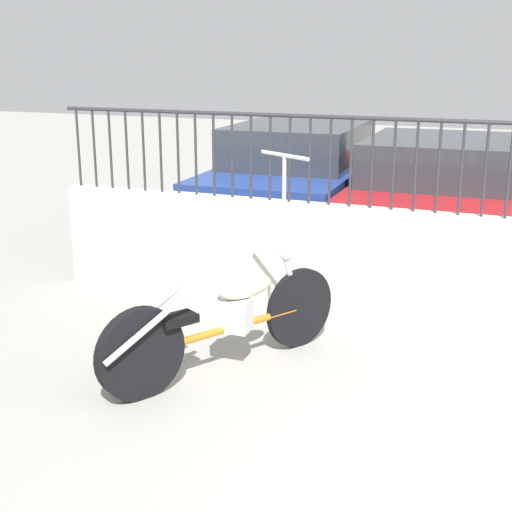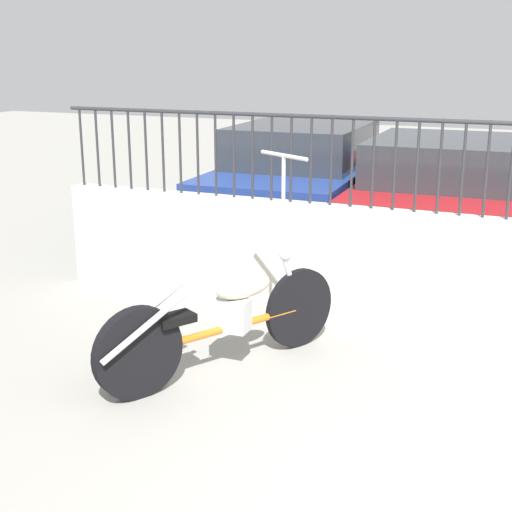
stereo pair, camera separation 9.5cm
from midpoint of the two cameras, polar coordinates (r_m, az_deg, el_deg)
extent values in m
cylinder|color=#2D2D33|center=(7.43, -14.38, 8.47)|extent=(0.02, 0.02, 0.79)
cylinder|color=#2D2D33|center=(7.32, -13.18, 8.45)|extent=(0.02, 0.02, 0.79)
cylinder|color=#2D2D33|center=(7.22, -11.95, 8.42)|extent=(0.02, 0.02, 0.79)
cylinder|color=#2D2D33|center=(7.12, -10.68, 8.38)|extent=(0.02, 0.02, 0.79)
cylinder|color=#2D2D33|center=(7.02, -9.37, 8.34)|extent=(0.02, 0.02, 0.79)
cylinder|color=#2D2D33|center=(6.93, -8.03, 8.30)|extent=(0.02, 0.02, 0.79)
cylinder|color=#2D2D33|center=(6.85, -6.66, 8.25)|extent=(0.02, 0.02, 0.79)
cylinder|color=#2D2D33|center=(6.76, -5.25, 8.19)|extent=(0.02, 0.02, 0.79)
cylinder|color=#2D2D33|center=(6.68, -3.81, 8.13)|extent=(0.02, 0.02, 0.79)
cylinder|color=#2D2D33|center=(6.61, -2.33, 8.06)|extent=(0.02, 0.02, 0.79)
cylinder|color=#2D2D33|center=(6.54, -0.82, 7.99)|extent=(0.02, 0.02, 0.79)
cylinder|color=#2D2D33|center=(6.47, 0.72, 7.90)|extent=(0.02, 0.02, 0.79)
cylinder|color=#2D2D33|center=(6.41, 2.29, 7.81)|extent=(0.02, 0.02, 0.79)
cylinder|color=#2D2D33|center=(6.35, 3.88, 7.71)|extent=(0.02, 0.02, 0.79)
cylinder|color=#2D2D33|center=(6.30, 5.51, 7.61)|extent=(0.02, 0.02, 0.79)
cylinder|color=#2D2D33|center=(6.25, 7.16, 7.49)|extent=(0.02, 0.02, 0.79)
cylinder|color=#2D2D33|center=(6.21, 8.83, 7.37)|extent=(0.02, 0.02, 0.79)
cylinder|color=#2D2D33|center=(6.17, 10.53, 7.24)|extent=(0.02, 0.02, 0.79)
cylinder|color=#2D2D33|center=(6.14, 12.24, 7.10)|extent=(0.02, 0.02, 0.79)
cylinder|color=#2D2D33|center=(6.12, 13.96, 6.95)|extent=(0.02, 0.02, 0.79)
cylinder|color=#2D2D33|center=(6.10, 15.70, 6.80)|extent=(0.02, 0.02, 0.79)
cylinder|color=#2D2D33|center=(6.08, 17.45, 6.64)|extent=(0.02, 0.02, 0.79)
cylinder|color=#2D2D33|center=(6.07, 19.20, 6.47)|extent=(0.02, 0.02, 0.79)
cylinder|color=black|center=(5.78, 3.04, -4.16)|extent=(0.38, 0.59, 0.65)
cylinder|color=black|center=(5.00, -9.77, -7.72)|extent=(0.41, 0.62, 0.67)
cylinder|color=orange|center=(5.35, -2.88, -5.85)|extent=(0.73, 1.19, 0.06)
cube|color=silver|center=(5.34, -2.46, -4.73)|extent=(0.28, 0.18, 0.24)
ellipsoid|color=beige|center=(5.34, -1.44, -2.44)|extent=(0.42, 0.52, 0.18)
cube|color=black|center=(5.07, -6.89, -5.06)|extent=(0.28, 0.32, 0.06)
cylinder|color=silver|center=(5.64, 2.39, -1.98)|extent=(0.15, 0.21, 0.51)
sphere|color=silver|center=(5.54, 1.95, 0.17)|extent=(0.11, 0.11, 0.11)
cylinder|color=silver|center=(5.42, 1.75, 4.13)|extent=(0.03, 0.03, 0.75)
cylinder|color=silver|center=(5.36, 1.78, 8.05)|extent=(0.46, 0.29, 0.03)
cylinder|color=silver|center=(4.88, -8.97, -5.49)|extent=(0.41, 0.65, 0.42)
cylinder|color=silver|center=(4.99, -9.77, -5.01)|extent=(0.41, 0.65, 0.42)
cylinder|color=black|center=(11.08, 1.35, 5.68)|extent=(0.13, 0.64, 0.64)
cylinder|color=black|center=(10.69, 9.57, 5.07)|extent=(0.13, 0.64, 0.64)
cylinder|color=black|center=(8.67, -4.16, 2.70)|extent=(0.13, 0.64, 0.64)
cylinder|color=black|center=(8.17, 6.20, 1.81)|extent=(0.13, 0.64, 0.64)
cube|color=navy|center=(9.56, 3.44, 5.57)|extent=(1.82, 4.28, 0.68)
cube|color=#2D3338|center=(9.27, 3.13, 8.96)|extent=(1.59, 2.07, 0.50)
cylinder|color=black|center=(10.13, 10.11, 4.45)|extent=(0.12, 0.64, 0.64)
cylinder|color=black|center=(7.80, 6.77, 1.10)|extent=(0.12, 0.64, 0.64)
cylinder|color=black|center=(7.60, 19.39, -0.12)|extent=(0.12, 0.64, 0.64)
cube|color=#AD191E|center=(8.78, 14.20, 4.04)|extent=(1.87, 3.96, 0.65)
cube|color=#2D3338|center=(8.49, 14.31, 7.51)|extent=(1.66, 1.91, 0.48)
camera|label=1|loc=(0.05, -90.47, -0.13)|focal=50.00mm
camera|label=2|loc=(0.05, 89.53, 0.13)|focal=50.00mm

